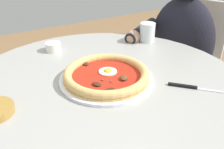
# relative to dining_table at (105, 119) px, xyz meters

# --- Properties ---
(dining_table) EXTENTS (1.00, 1.00, 0.76)m
(dining_table) POSITION_rel_dining_table_xyz_m (0.00, 0.00, 0.00)
(dining_table) COLOR #999993
(dining_table) RESTS_ON ground
(pizza_on_plate) EXTENTS (0.32, 0.32, 0.04)m
(pizza_on_plate) POSITION_rel_dining_table_xyz_m (-0.00, -0.01, 0.18)
(pizza_on_plate) COLOR white
(pizza_on_plate) RESTS_ON dining_table
(water_glass) EXTENTS (0.07, 0.07, 0.09)m
(water_glass) POSITION_rel_dining_table_xyz_m (0.23, -0.36, 0.20)
(water_glass) COLOR silver
(water_glass) RESTS_ON dining_table
(steak_knife) EXTENTS (0.18, 0.17, 0.01)m
(steak_knife) POSITION_rel_dining_table_xyz_m (-0.19, -0.23, 0.17)
(steak_knife) COLOR silver
(steak_knife) RESTS_ON dining_table
(ramekin_capers) EXTENTS (0.07, 0.07, 0.04)m
(ramekin_capers) POSITION_rel_dining_table_xyz_m (0.34, 0.06, 0.19)
(ramekin_capers) COLOR white
(ramekin_capers) RESTS_ON dining_table
(diner_person) EXTENTS (0.42, 0.57, 1.11)m
(diner_person) POSITION_rel_dining_table_xyz_m (0.26, -0.63, -0.10)
(diner_person) COLOR #282833
(diner_person) RESTS_ON ground
(cafe_chair_diner) EXTENTS (0.51, 0.51, 0.88)m
(cafe_chair_diner) POSITION_rel_dining_table_xyz_m (0.31, -0.77, -0.06)
(cafe_chair_diner) COLOR beige
(cafe_chair_diner) RESTS_ON ground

